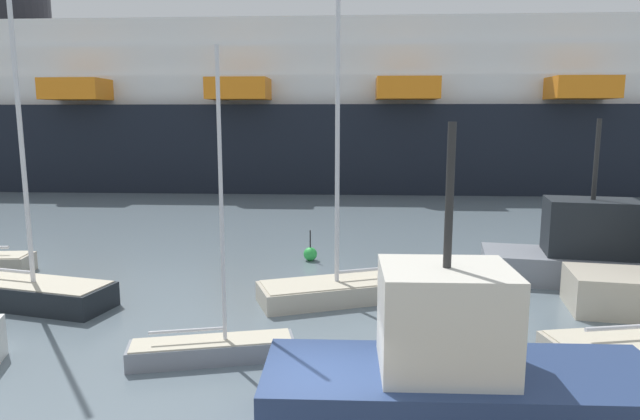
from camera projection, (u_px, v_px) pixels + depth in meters
name	position (u px, v px, depth m)	size (l,w,h in m)	color
sailboat_1	(212.00, 345.00, 15.03)	(4.52, 1.88, 8.27)	gray
sailboat_2	(350.00, 285.00, 20.08)	(6.83, 3.92, 11.22)	#BCB29E
sailboat_4	(22.00, 288.00, 19.50)	(6.87, 3.58, 12.30)	black
fishing_boat_1	(457.00, 379.00, 11.43)	(8.23, 3.01, 6.40)	navy
fishing_boat_2	(597.00, 254.00, 21.96)	(9.27, 4.51, 6.45)	gray
channel_buoy_1	(310.00, 254.00, 25.55)	(0.62, 0.62, 1.42)	green
cruise_ship	(257.00, 113.00, 56.39)	(139.04, 26.61, 21.99)	black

